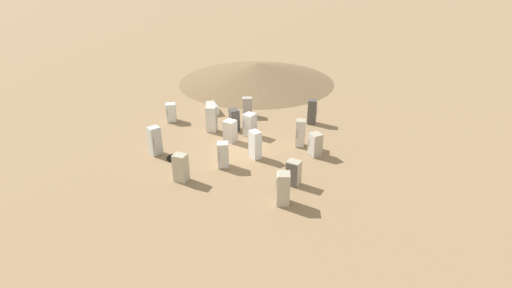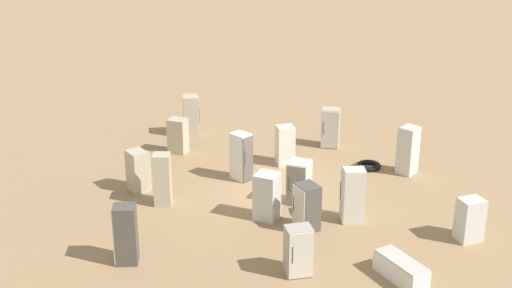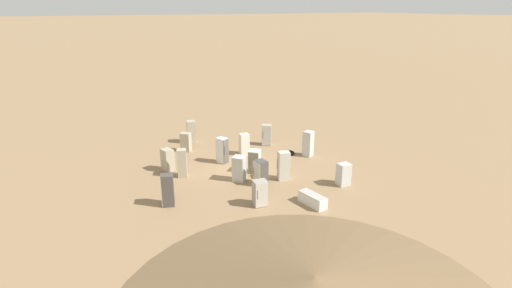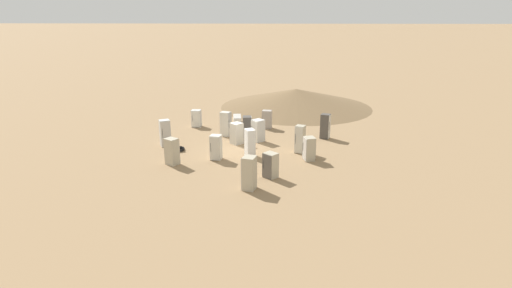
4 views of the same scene
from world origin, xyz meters
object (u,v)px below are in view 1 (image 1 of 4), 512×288
at_px(discarded_fridge_10, 212,119).
at_px(discarded_fridge_1, 181,168).
at_px(discarded_fridge_3, 234,120).
at_px(discarded_fridge_6, 155,141).
at_px(discarded_fridge_0, 315,144).
at_px(discarded_fridge_9, 230,131).
at_px(scrap_tire, 174,158).
at_px(discarded_fridge_4, 255,145).
at_px(discarded_fridge_5, 212,108).
at_px(discarded_fridge_11, 283,189).
at_px(discarded_fridge_15, 250,125).
at_px(discarded_fridge_7, 171,112).
at_px(discarded_fridge_12, 300,133).
at_px(discarded_fridge_8, 293,173).
at_px(discarded_fridge_14, 223,155).
at_px(discarded_fridge_2, 247,107).
at_px(discarded_fridge_13, 312,112).

bearing_deg(discarded_fridge_10, discarded_fridge_1, -2.77).
xyz_separation_m(discarded_fridge_3, discarded_fridge_6, (5.72, 2.78, 0.16)).
bearing_deg(discarded_fridge_0, discarded_fridge_6, 61.67).
distance_m(discarded_fridge_9, scrap_tire, 4.43).
distance_m(discarded_fridge_4, discarded_fridge_5, 8.73).
relative_size(discarded_fridge_1, discarded_fridge_9, 1.08).
distance_m(discarded_fridge_11, discarded_fridge_15, 8.78).
distance_m(discarded_fridge_7, discarded_fridge_11, 13.77).
relative_size(discarded_fridge_5, discarded_fridge_12, 0.97).
xyz_separation_m(discarded_fridge_4, discarded_fridge_8, (-1.49, 3.61, -0.19)).
xyz_separation_m(discarded_fridge_9, discarded_fridge_14, (0.99, 3.46, 0.03)).
relative_size(discarded_fridge_1, discarded_fridge_7, 1.18).
height_order(discarded_fridge_1, discarded_fridge_6, discarded_fridge_6).
height_order(discarded_fridge_2, discarded_fridge_14, discarded_fridge_14).
distance_m(discarded_fridge_5, scrap_tire, 8.35).
bearing_deg(discarded_fridge_5, scrap_tire, 58.36).
distance_m(discarded_fridge_5, discarded_fridge_15, 5.55).
xyz_separation_m(discarded_fridge_1, discarded_fridge_12, (-8.18, -2.83, 0.11)).
bearing_deg(scrap_tire, discarded_fridge_13, -160.92).
xyz_separation_m(discarded_fridge_3, discarded_fridge_8, (-2.07, 8.24, -0.06)).
distance_m(discarded_fridge_5, discarded_fridge_9, 5.86).
bearing_deg(discarded_fridge_2, discarded_fridge_5, 160.77).
height_order(discarded_fridge_2, discarded_fridge_12, discarded_fridge_12).
bearing_deg(discarded_fridge_11, scrap_tire, 55.59).
bearing_deg(discarded_fridge_13, discarded_fridge_9, -55.38).
distance_m(discarded_fridge_12, discarded_fridge_15, 3.89).
height_order(discarded_fridge_3, discarded_fridge_13, discarded_fridge_13).
xyz_separation_m(discarded_fridge_0, discarded_fridge_7, (9.07, -7.75, -0.06)).
bearing_deg(discarded_fridge_4, discarded_fridge_3, 72.94).
height_order(discarded_fridge_0, discarded_fridge_12, discarded_fridge_12).
xyz_separation_m(discarded_fridge_8, discarded_fridge_14, (3.67, -2.86, 0.08)).
xyz_separation_m(discarded_fridge_13, discarded_fridge_15, (5.12, 1.13, -0.12)).
height_order(discarded_fridge_7, discarded_fridge_13, discarded_fridge_13).
height_order(discarded_fridge_11, discarded_fridge_14, discarded_fridge_11).
bearing_deg(discarded_fridge_8, discarded_fridge_0, -86.67).
xyz_separation_m(discarded_fridge_4, discarded_fridge_11, (-0.39, 5.36, -0.01)).
height_order(discarded_fridge_3, discarded_fridge_12, discarded_fridge_12).
relative_size(discarded_fridge_11, discarded_fridge_15, 1.12).
distance_m(discarded_fridge_6, discarded_fridge_13, 12.06).
height_order(discarded_fridge_13, scrap_tire, discarded_fridge_13).
distance_m(discarded_fridge_2, discarded_fridge_14, 8.43).
relative_size(discarded_fridge_10, scrap_tire, 2.00).
relative_size(discarded_fridge_3, discarded_fridge_12, 0.83).
xyz_separation_m(discarded_fridge_8, discarded_fridge_9, (2.68, -6.32, 0.05)).
relative_size(discarded_fridge_5, discarded_fridge_11, 1.00).
relative_size(discarded_fridge_1, scrap_tire, 1.78).
bearing_deg(discarded_fridge_7, discarded_fridge_14, 112.56).
relative_size(discarded_fridge_9, discarded_fridge_14, 0.96).
bearing_deg(discarded_fridge_10, discarded_fridge_15, 82.51).
bearing_deg(discarded_fridge_14, discarded_fridge_1, 30.62).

